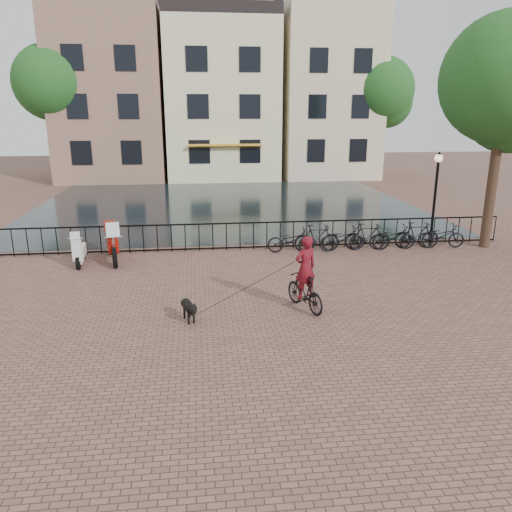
{
  "coord_description": "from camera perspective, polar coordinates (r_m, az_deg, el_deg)",
  "views": [
    {
      "loc": [
        -1.51,
        -9.76,
        4.97
      ],
      "look_at": [
        0.0,
        3.0,
        1.2
      ],
      "focal_mm": 35.0,
      "sensor_mm": 36.0,
      "label": 1
    }
  ],
  "objects": [
    {
      "name": "tree_near_right",
      "position": [
        20.17,
        26.67,
        17.57
      ],
      "size": [
        4.48,
        4.48,
        8.24
      ],
      "color": "black",
      "rests_on": "ground"
    },
    {
      "name": "parked_bike_5",
      "position": [
        19.48,
        17.91,
        2.28
      ],
      "size": [
        1.7,
        0.6,
        1.0
      ],
      "primitive_type": "imported",
      "rotation": [
        0.0,
        0.0,
        1.49
      ],
      "color": "black",
      "rests_on": "ground"
    },
    {
      "name": "canal_water",
      "position": [
        27.55,
        -3.53,
        5.93
      ],
      "size": [
        20.0,
        20.0,
        0.0
      ],
      "primitive_type": "plane",
      "color": "black",
      "rests_on": "ground"
    },
    {
      "name": "lamp_post",
      "position": [
        19.59,
        19.9,
        7.79
      ],
      "size": [
        0.3,
        0.3,
        3.45
      ],
      "color": "black",
      "rests_on": "ground"
    },
    {
      "name": "tree_far_left",
      "position": [
        38.0,
        -22.34,
        17.84
      ],
      "size": [
        5.04,
        5.04,
        9.27
      ],
      "color": "black",
      "rests_on": "ground"
    },
    {
      "name": "ground",
      "position": [
        11.05,
        1.86,
        -10.37
      ],
      "size": [
        100.0,
        100.0,
        0.0
      ],
      "primitive_type": "plane",
      "color": "brown",
      "rests_on": "ground"
    },
    {
      "name": "canal_house_left",
      "position": [
        40.23,
        -16.11,
        17.78
      ],
      "size": [
        7.5,
        9.0,
        12.8
      ],
      "color": "#916C54",
      "rests_on": "ground"
    },
    {
      "name": "parked_bike_1",
      "position": [
        18.24,
        6.97,
        2.04
      ],
      "size": [
        1.67,
        0.51,
        1.0
      ],
      "primitive_type": "imported",
      "rotation": [
        0.0,
        0.0,
        1.55
      ],
      "color": "black",
      "rests_on": "ground"
    },
    {
      "name": "parked_bike_6",
      "position": [
        19.9,
        20.39,
        2.19
      ],
      "size": [
        1.78,
        0.83,
        0.9
      ],
      "primitive_type": "imported",
      "rotation": [
        0.0,
        0.0,
        1.43
      ],
      "color": "black",
      "rests_on": "ground"
    },
    {
      "name": "canal_house_mid",
      "position": [
        39.82,
        -4.06,
        17.64
      ],
      "size": [
        8.0,
        9.5,
        11.8
      ],
      "color": "beige",
      "rests_on": "ground"
    },
    {
      "name": "dog",
      "position": [
        12.34,
        -7.69,
        -6.09
      ],
      "size": [
        0.51,
        0.9,
        0.58
      ],
      "rotation": [
        0.0,
        0.0,
        0.28
      ],
      "color": "black",
      "rests_on": "ground"
    },
    {
      "name": "tree_far_right",
      "position": [
        39.19,
        14.11,
        17.9
      ],
      "size": [
        4.76,
        4.76,
        8.76
      ],
      "color": "black",
      "rests_on": "ground"
    },
    {
      "name": "cyclist",
      "position": [
        12.78,
        5.64,
        -2.46
      ],
      "size": [
        1.05,
        1.72,
        2.28
      ],
      "rotation": [
        0.0,
        0.0,
        3.52
      ],
      "color": "black",
      "rests_on": "ground"
    },
    {
      "name": "canal_house_right",
      "position": [
        41.03,
        7.77,
        18.55
      ],
      "size": [
        7.0,
        9.0,
        13.3
      ],
      "color": "beige",
      "rests_on": "ground"
    },
    {
      "name": "railing",
      "position": [
        18.37,
        -1.84,
        2.28
      ],
      "size": [
        20.0,
        0.05,
        1.02
      ],
      "color": "black",
      "rests_on": "ground"
    },
    {
      "name": "motorcycle",
      "position": [
        17.58,
        -16.16,
        1.93
      ],
      "size": [
        1.0,
        2.26,
        1.57
      ],
      "rotation": [
        0.0,
        0.0,
        0.22
      ],
      "color": "#9A130B",
      "rests_on": "ground"
    },
    {
      "name": "parked_bike_0",
      "position": [
        18.05,
        4.03,
        1.81
      ],
      "size": [
        1.75,
        0.7,
        0.9
      ],
      "primitive_type": "imported",
      "rotation": [
        0.0,
        0.0,
        1.51
      ],
      "color": "black",
      "rests_on": "ground"
    },
    {
      "name": "scooter",
      "position": [
        17.51,
        -19.52,
        1.11
      ],
      "size": [
        0.48,
        1.42,
        1.3
      ],
      "rotation": [
        0.0,
        0.0,
        0.06
      ],
      "color": "silver",
      "rests_on": "ground"
    },
    {
      "name": "parked_bike_2",
      "position": [
        18.49,
        9.83,
        1.96
      ],
      "size": [
        1.75,
        0.72,
        0.9
      ],
      "primitive_type": "imported",
      "rotation": [
        0.0,
        0.0,
        1.64
      ],
      "color": "black",
      "rests_on": "ground"
    },
    {
      "name": "parked_bike_3",
      "position": [
        18.77,
        12.62,
        2.17
      ],
      "size": [
        1.71,
        0.7,
        1.0
      ],
      "primitive_type": "imported",
      "rotation": [
        0.0,
        0.0,
        1.43
      ],
      "color": "black",
      "rests_on": "ground"
    },
    {
      "name": "parked_bike_4",
      "position": [
        19.12,
        15.31,
        2.09
      ],
      "size": [
        1.74,
        0.67,
        0.9
      ],
      "primitive_type": "imported",
      "rotation": [
        0.0,
        0.0,
        1.53
      ],
      "color": "black",
      "rests_on": "ground"
    }
  ]
}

